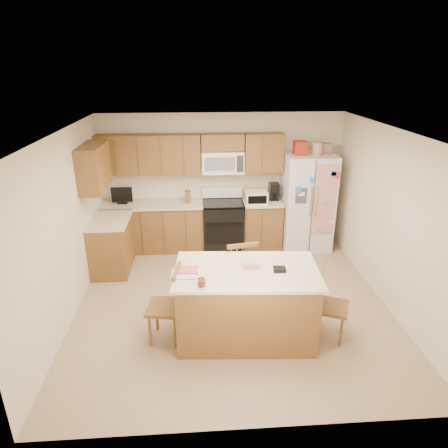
{
  "coord_description": "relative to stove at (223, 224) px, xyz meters",
  "views": [
    {
      "loc": [
        -0.47,
        -5.09,
        3.31
      ],
      "look_at": [
        -0.09,
        0.35,
        1.11
      ],
      "focal_mm": 32.0,
      "sensor_mm": 36.0,
      "label": 1
    }
  ],
  "objects": [
    {
      "name": "ground",
      "position": [
        0.0,
        -1.94,
        -0.47
      ],
      "size": [
        4.5,
        4.5,
        0.0
      ],
      "primitive_type": "plane",
      "color": "tan",
      "rests_on": "ground"
    },
    {
      "name": "room_shell",
      "position": [
        0.0,
        -1.94,
        0.97
      ],
      "size": [
        4.6,
        4.6,
        2.52
      ],
      "color": "beige",
      "rests_on": "ground"
    },
    {
      "name": "cabinetry",
      "position": [
        -0.98,
        -0.15,
        0.44
      ],
      "size": [
        3.36,
        1.56,
        2.15
      ],
      "color": "brown",
      "rests_on": "ground"
    },
    {
      "name": "stove",
      "position": [
        0.0,
        0.0,
        0.0
      ],
      "size": [
        0.76,
        0.65,
        1.13
      ],
      "color": "black",
      "rests_on": "ground"
    },
    {
      "name": "refrigerator",
      "position": [
        1.57,
        -0.06,
        0.45
      ],
      "size": [
        0.9,
        0.79,
        2.04
      ],
      "color": "white",
      "rests_on": "ground"
    },
    {
      "name": "island",
      "position": [
        0.1,
        -2.74,
        0.01
      ],
      "size": [
        1.84,
        1.14,
        1.06
      ],
      "color": "brown",
      "rests_on": "ground"
    },
    {
      "name": "windsor_chair_left",
      "position": [
        -0.9,
        -2.74,
        0.01
      ],
      "size": [
        0.48,
        0.5,
        1.02
      ],
      "color": "brown",
      "rests_on": "ground"
    },
    {
      "name": "windsor_chair_back",
      "position": [
        0.09,
        -2.02,
        0.02
      ],
      "size": [
        0.52,
        0.51,
        1.06
      ],
      "color": "brown",
      "rests_on": "ground"
    },
    {
      "name": "windsor_chair_right",
      "position": [
        1.17,
        -2.83,
        -0.02
      ],
      "size": [
        0.53,
        0.54,
        0.96
      ],
      "color": "brown",
      "rests_on": "ground"
    }
  ]
}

